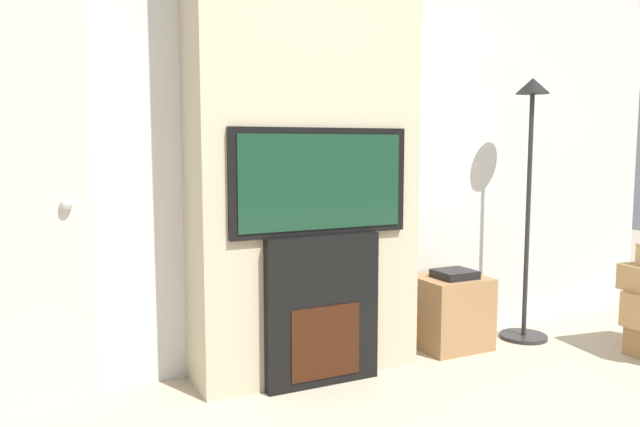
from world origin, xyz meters
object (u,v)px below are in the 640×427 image
(fireplace, at_px, (320,310))
(floor_lamp, at_px, (529,181))
(television, at_px, (320,182))
(media_stand, at_px, (450,311))

(fireplace, relative_size, floor_lamp, 0.47)
(television, relative_size, media_stand, 2.00)
(floor_lamp, distance_m, media_stand, 1.00)
(fireplace, bearing_deg, floor_lamp, 3.44)
(television, bearing_deg, media_stand, 9.78)
(fireplace, relative_size, television, 0.80)
(fireplace, height_order, media_stand, fireplace)
(fireplace, height_order, television, television)
(fireplace, distance_m, television, 0.70)
(media_stand, bearing_deg, floor_lamp, -7.91)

